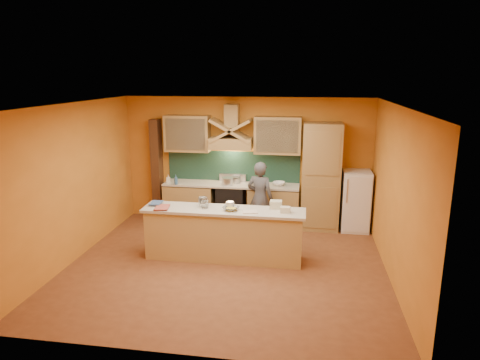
% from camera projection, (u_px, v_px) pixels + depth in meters
% --- Properties ---
extents(floor, '(5.50, 5.00, 0.01)m').
position_uv_depth(floor, '(226.00, 266.00, 7.53)').
color(floor, brown).
rests_on(floor, ground).
extents(ceiling, '(5.50, 5.00, 0.01)m').
position_uv_depth(ceiling, '(225.00, 105.00, 6.85)').
color(ceiling, white).
rests_on(ceiling, wall_back).
extents(wall_back, '(5.50, 0.02, 2.80)m').
position_uv_depth(wall_back, '(246.00, 160.00, 9.59)').
color(wall_back, orange).
rests_on(wall_back, floor).
extents(wall_front, '(5.50, 0.02, 2.80)m').
position_uv_depth(wall_front, '(184.00, 246.00, 4.79)').
color(wall_front, orange).
rests_on(wall_front, floor).
extents(wall_left, '(0.02, 5.00, 2.80)m').
position_uv_depth(wall_left, '(74.00, 183.00, 7.60)').
color(wall_left, orange).
rests_on(wall_left, floor).
extents(wall_right, '(0.02, 5.00, 2.80)m').
position_uv_depth(wall_right, '(396.00, 196.00, 6.78)').
color(wall_right, orange).
rests_on(wall_right, floor).
extents(base_cabinet_left, '(1.10, 0.60, 0.86)m').
position_uv_depth(base_cabinet_left, '(190.00, 203.00, 9.72)').
color(base_cabinet_left, '#A6844C').
rests_on(base_cabinet_left, floor).
extents(base_cabinet_right, '(1.10, 0.60, 0.86)m').
position_uv_depth(base_cabinet_right, '(273.00, 207.00, 9.43)').
color(base_cabinet_right, '#A6844C').
rests_on(base_cabinet_right, floor).
extents(counter_top, '(3.00, 0.62, 0.04)m').
position_uv_depth(counter_top, '(231.00, 185.00, 9.46)').
color(counter_top, beige).
rests_on(counter_top, base_cabinet_left).
extents(stove, '(0.60, 0.58, 0.90)m').
position_uv_depth(stove, '(231.00, 204.00, 9.57)').
color(stove, black).
rests_on(stove, floor).
extents(backsplash, '(3.00, 0.03, 0.70)m').
position_uv_depth(backsplash, '(233.00, 166.00, 9.65)').
color(backsplash, '#173329').
rests_on(backsplash, wall_back).
extents(range_hood, '(0.92, 0.50, 0.24)m').
position_uv_depth(range_hood, '(231.00, 143.00, 9.29)').
color(range_hood, '#A6844C').
rests_on(range_hood, wall_back).
extents(hood_chimney, '(0.30, 0.30, 0.50)m').
position_uv_depth(hood_chimney, '(232.00, 116.00, 9.25)').
color(hood_chimney, '#A6844C').
rests_on(hood_chimney, wall_back).
extents(upper_cabinet_left, '(1.00, 0.35, 0.80)m').
position_uv_depth(upper_cabinet_left, '(187.00, 133.00, 9.47)').
color(upper_cabinet_left, '#A6844C').
rests_on(upper_cabinet_left, wall_back).
extents(upper_cabinet_right, '(1.00, 0.35, 0.80)m').
position_uv_depth(upper_cabinet_right, '(278.00, 135.00, 9.17)').
color(upper_cabinet_right, '#A6844C').
rests_on(upper_cabinet_right, wall_back).
extents(pantry_column, '(0.80, 0.60, 2.30)m').
position_uv_depth(pantry_column, '(321.00, 177.00, 9.11)').
color(pantry_column, '#A6844C').
rests_on(pantry_column, floor).
extents(fridge, '(0.58, 0.60, 1.30)m').
position_uv_depth(fridge, '(356.00, 201.00, 9.12)').
color(fridge, white).
rests_on(fridge, floor).
extents(trim_column_left, '(0.20, 0.30, 2.30)m').
position_uv_depth(trim_column_left, '(157.00, 169.00, 9.81)').
color(trim_column_left, '#472816').
rests_on(trim_column_left, floor).
extents(island_body, '(2.80, 0.55, 0.88)m').
position_uv_depth(island_body, '(224.00, 236.00, 7.72)').
color(island_body, tan).
rests_on(island_body, floor).
extents(island_top, '(2.90, 0.62, 0.05)m').
position_uv_depth(island_top, '(224.00, 210.00, 7.61)').
color(island_top, beige).
rests_on(island_top, island_body).
extents(person, '(0.64, 0.50, 1.54)m').
position_uv_depth(person, '(260.00, 198.00, 8.88)').
color(person, '#4C4C51').
rests_on(person, floor).
extents(pot_large, '(0.26, 0.26, 0.16)m').
position_uv_depth(pot_large, '(228.00, 182.00, 9.36)').
color(pot_large, silver).
rests_on(pot_large, stove).
extents(pot_small, '(0.27, 0.27, 0.14)m').
position_uv_depth(pot_small, '(235.00, 181.00, 9.51)').
color(pot_small, '#B8B9C0').
rests_on(pot_small, stove).
extents(soap_bottle_a, '(0.10, 0.10, 0.18)m').
position_uv_depth(soap_bottle_a, '(168.00, 179.00, 9.52)').
color(soap_bottle_a, silver).
rests_on(soap_bottle_a, counter_top).
extents(soap_bottle_b, '(0.12, 0.12, 0.22)m').
position_uv_depth(soap_bottle_b, '(176.00, 180.00, 9.36)').
color(soap_bottle_b, '#335C8C').
rests_on(soap_bottle_b, counter_top).
extents(bowl_back, '(0.34, 0.34, 0.08)m').
position_uv_depth(bowl_back, '(279.00, 184.00, 9.29)').
color(bowl_back, white).
rests_on(bowl_back, counter_top).
extents(dish_rack, '(0.32, 0.26, 0.11)m').
position_uv_depth(dish_rack, '(257.00, 185.00, 9.17)').
color(dish_rack, silver).
rests_on(dish_rack, counter_top).
extents(book_lower, '(0.30, 0.37, 0.03)m').
position_uv_depth(book_lower, '(155.00, 208.00, 7.63)').
color(book_lower, '#A7483B').
rests_on(book_lower, island_top).
extents(book_upper, '(0.21, 0.28, 0.02)m').
position_uv_depth(book_upper, '(151.00, 203.00, 7.87)').
color(book_upper, '#3A537F').
rests_on(book_upper, island_top).
extents(jar_large, '(0.17, 0.17, 0.17)m').
position_uv_depth(jar_large, '(203.00, 202.00, 7.75)').
color(jar_large, silver).
rests_on(jar_large, island_top).
extents(jar_small, '(0.16, 0.16, 0.13)m').
position_uv_depth(jar_small, '(205.00, 204.00, 7.65)').
color(jar_small, white).
rests_on(jar_small, island_top).
extents(kitchen_scale, '(0.15, 0.15, 0.10)m').
position_uv_depth(kitchen_scale, '(230.00, 205.00, 7.65)').
color(kitchen_scale, silver).
rests_on(kitchen_scale, island_top).
extents(mixing_bowl, '(0.34, 0.34, 0.07)m').
position_uv_depth(mixing_bowl, '(231.00, 208.00, 7.53)').
color(mixing_bowl, silver).
rests_on(mixing_bowl, island_top).
extents(cloth, '(0.29, 0.24, 0.02)m').
position_uv_depth(cloth, '(250.00, 212.00, 7.42)').
color(cloth, beige).
rests_on(cloth, island_top).
extents(grocery_bag_a, '(0.22, 0.17, 0.14)m').
position_uv_depth(grocery_bag_a, '(276.00, 204.00, 7.63)').
color(grocery_bag_a, beige).
rests_on(grocery_bag_a, island_top).
extents(grocery_bag_b, '(0.17, 0.14, 0.10)m').
position_uv_depth(grocery_bag_b, '(285.00, 210.00, 7.40)').
color(grocery_bag_b, beige).
rests_on(grocery_bag_b, island_top).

